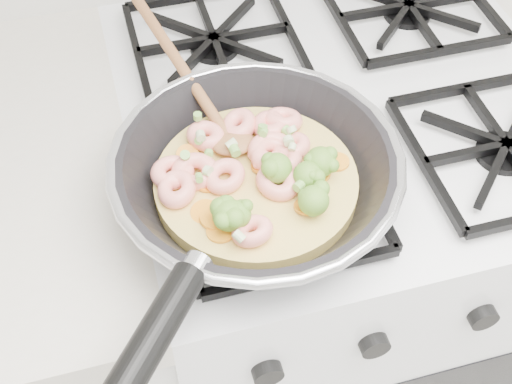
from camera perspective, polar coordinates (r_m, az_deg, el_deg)
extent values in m
cube|color=white|center=(1.30, 5.52, -7.20)|extent=(0.60, 0.60, 0.90)
cube|color=black|center=(0.95, 7.60, 8.08)|extent=(0.56, 0.56, 0.02)
torus|color=silver|center=(0.76, 0.00, 2.57)|extent=(0.33, 0.33, 0.01)
cylinder|color=black|center=(0.63, -9.20, -12.89)|extent=(0.14, 0.16, 0.03)
cylinder|color=#DABF5F|center=(0.78, 0.00, 0.75)|extent=(0.23, 0.23, 0.02)
ellipsoid|color=#986037|center=(0.80, -1.84, 3.99)|extent=(0.05, 0.06, 0.01)
cylinder|color=#986037|center=(0.88, -6.83, 11.17)|extent=(0.09, 0.27, 0.07)
torus|color=#FFA896|center=(0.80, 2.89, 3.66)|extent=(0.06, 0.06, 0.03)
torus|color=#FFA896|center=(0.76, -6.49, 0.25)|extent=(0.06, 0.06, 0.02)
torus|color=#FFA896|center=(0.83, 2.20, 5.88)|extent=(0.06, 0.07, 0.03)
torus|color=#FFA896|center=(0.82, 1.12, 5.40)|extent=(0.05, 0.05, 0.02)
torus|color=#FFA896|center=(0.77, -4.99, 1.67)|extent=(0.07, 0.07, 0.03)
torus|color=#FFA896|center=(0.78, 2.17, 2.41)|extent=(0.05, 0.06, 0.03)
torus|color=#FFA896|center=(0.79, 1.29, 3.04)|extent=(0.07, 0.07, 0.03)
torus|color=#FFA896|center=(0.76, 1.79, 0.80)|extent=(0.07, 0.07, 0.03)
torus|color=#FFA896|center=(0.72, -0.31, -3.21)|extent=(0.05, 0.05, 0.02)
torus|color=#FFA896|center=(0.82, -1.40, 5.45)|extent=(0.07, 0.07, 0.03)
torus|color=#FFA896|center=(0.81, -4.11, 4.56)|extent=(0.07, 0.07, 0.02)
torus|color=#FFA896|center=(0.79, 1.28, 3.42)|extent=(0.06, 0.06, 0.03)
torus|color=#FFA896|center=(0.77, -2.57, 1.28)|extent=(0.07, 0.07, 0.02)
torus|color=#FFA896|center=(0.77, -6.83, 1.59)|extent=(0.06, 0.06, 0.02)
ellipsoid|color=#689C33|center=(0.76, 1.69, 1.97)|extent=(0.04, 0.04, 0.03)
ellipsoid|color=#689C33|center=(0.77, 5.27, 2.46)|extent=(0.04, 0.04, 0.03)
ellipsoid|color=#689C33|center=(0.75, 4.22, 1.35)|extent=(0.04, 0.04, 0.03)
ellipsoid|color=#689C33|center=(0.73, 4.72, -0.70)|extent=(0.04, 0.04, 0.03)
ellipsoid|color=#689C33|center=(0.72, -1.55, -1.85)|extent=(0.04, 0.04, 0.03)
ellipsoid|color=#689C33|center=(0.72, -2.23, -1.90)|extent=(0.05, 0.05, 0.03)
cylinder|color=orange|center=(0.75, 4.27, -1.18)|extent=(0.04, 0.03, 0.01)
cylinder|color=orange|center=(0.81, -2.14, 3.67)|extent=(0.03, 0.03, 0.00)
cylinder|color=orange|center=(0.80, 6.64, 2.47)|extent=(0.04, 0.04, 0.00)
cylinder|color=orange|center=(0.78, 5.15, 1.49)|extent=(0.03, 0.03, 0.00)
cylinder|color=orange|center=(0.74, -3.48, -2.22)|extent=(0.03, 0.03, 0.00)
cylinder|color=orange|center=(0.81, 1.33, 4.11)|extent=(0.04, 0.04, 0.01)
cylinder|color=orange|center=(0.75, -4.25, -1.62)|extent=(0.04, 0.04, 0.01)
cylinder|color=orange|center=(0.77, -4.12, 0.76)|extent=(0.03, 0.03, 0.01)
cylinder|color=orange|center=(0.81, -2.86, 3.96)|extent=(0.03, 0.03, 0.01)
cylinder|color=orange|center=(0.80, -5.61, 3.03)|extent=(0.03, 0.03, 0.01)
cylinder|color=orange|center=(0.73, -2.86, -3.18)|extent=(0.04, 0.04, 0.00)
cylinder|color=orange|center=(0.79, 0.77, 2.16)|extent=(0.04, 0.04, 0.01)
cylinder|color=#75B347|center=(0.74, 3.56, 0.54)|extent=(0.01, 0.01, 0.01)
cylinder|color=#75B347|center=(0.78, -3.89, 3.12)|extent=(0.01, 0.01, 0.01)
cylinder|color=beige|center=(0.79, -4.55, 4.58)|extent=(0.01, 0.01, 0.01)
cylinder|color=beige|center=(0.76, -3.93, 1.72)|extent=(0.01, 0.01, 0.01)
cylinder|color=beige|center=(0.77, 2.97, 3.68)|extent=(0.01, 0.01, 0.01)
cylinder|color=beige|center=(0.71, -1.45, -2.05)|extent=(0.01, 0.01, 0.01)
cylinder|color=#75B347|center=(0.81, -4.79, 6.18)|extent=(0.01, 0.01, 0.01)
cylinder|color=#75B347|center=(0.78, -1.74, 3.40)|extent=(0.01, 0.01, 0.01)
cylinder|color=#75B347|center=(0.79, 0.53, 5.13)|extent=(0.01, 0.01, 0.01)
cylinder|color=#75B347|center=(0.77, -5.79, 2.95)|extent=(0.01, 0.01, 0.01)
cylinder|color=#75B347|center=(0.75, -4.66, 1.16)|extent=(0.01, 0.01, 0.01)
cylinder|color=beige|center=(0.78, -2.01, 3.95)|extent=(0.01, 0.01, 0.01)
cylinder|color=beige|center=(0.78, 2.68, 4.17)|extent=(0.01, 0.01, 0.01)
cylinder|color=#75B347|center=(0.79, -4.64, 4.27)|extent=(0.01, 0.01, 0.01)
cylinder|color=#75B347|center=(0.79, 0.64, 4.90)|extent=(0.01, 0.01, 0.01)
cylinder|color=#75B347|center=(0.80, 2.62, 4.93)|extent=(0.01, 0.01, 0.01)
cylinder|color=#75B347|center=(0.73, 4.82, -0.75)|extent=(0.01, 0.01, 0.01)
cylinder|color=beige|center=(0.70, -1.40, -3.63)|extent=(0.01, 0.01, 0.01)
cylinder|color=beige|center=(0.80, 2.90, 5.13)|extent=(0.01, 0.01, 0.01)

